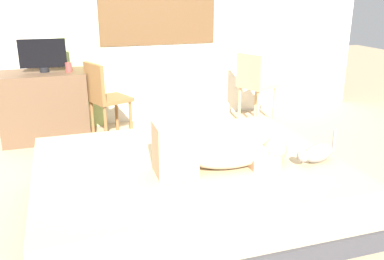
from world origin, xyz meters
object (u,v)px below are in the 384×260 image
desk (45,106)px  cup (69,67)px  cat (317,153)px  bed (187,187)px  chair_spare (254,83)px  tv_monitor (43,55)px  chair_by_desk (104,96)px  person_lying (216,152)px

desk → cup: bearing=-12.1°
cat → desk: 3.01m
desk → bed: bearing=-64.3°
chair_spare → cat: bearing=-104.9°
bed → desk: desk is taller
tv_monitor → cup: (0.25, -0.06, -0.13)m
chair_by_desk → chair_spare: 1.82m
bed → desk: 2.30m
desk → tv_monitor: size_ratio=1.87×
cup → chair_by_desk: 0.49m
desk → chair_by_desk: chair_by_desk is taller
cup → chair_spare: 2.16m
person_lying → desk: bearing=116.7°
cat → chair_by_desk: size_ratio=0.41×
person_lying → cat: person_lying is taller
tv_monitor → cup: tv_monitor is taller
desk → cat: bearing=-52.3°
bed → chair_by_desk: chair_by_desk is taller
desk → chair_by_desk: 0.70m
bed → cup: bearing=109.4°
person_lying → cat: (0.70, -0.12, -0.05)m
tv_monitor → cup: size_ratio=4.90×
tv_monitor → chair_by_desk: (0.58, -0.30, -0.41)m
cat → chair_by_desk: (-1.23, 2.08, 0.02)m
cat → desk: desk is taller
bed → cup: cup is taller
tv_monitor → chair_spare: (2.39, -0.18, -0.41)m
cat → tv_monitor: (-1.80, 2.38, 0.43)m
bed → desk: bearing=115.7°
desk → cup: size_ratio=9.17×
chair_by_desk → tv_monitor: bearing=152.1°
tv_monitor → chair_spare: 2.43m
bed → chair_by_desk: size_ratio=2.50×
bed → chair_spare: (1.43, 1.88, 0.30)m
desk → tv_monitor: bearing=-0.0°
cat → chair_spare: bearing=75.1°
chair_spare → bed: bearing=-127.3°
tv_monitor → desk: bearing=180.0°
person_lying → tv_monitor: size_ratio=1.95×
tv_monitor → person_lying: bearing=-64.1°
person_lying → cat: size_ratio=2.67×
cup → chair_spare: (2.14, -0.12, -0.28)m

